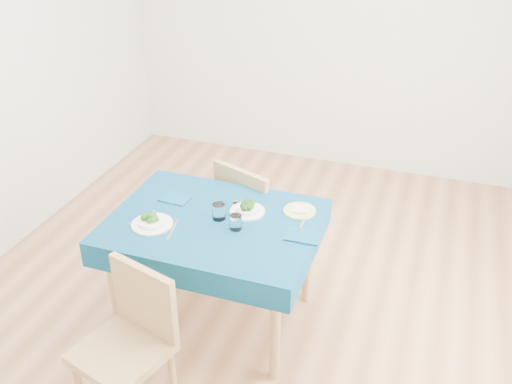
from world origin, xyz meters
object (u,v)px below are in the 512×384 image
(table, at_px, (215,271))
(bowl_far, at_px, (247,208))
(side_plate, at_px, (300,211))
(chair_near, at_px, (120,338))
(chair_far, at_px, (260,194))
(bowl_near, at_px, (152,220))

(table, distance_m, bowl_far, 0.47)
(bowl_far, relative_size, side_plate, 1.08)
(chair_near, height_order, side_plate, chair_near)
(side_plate, bearing_deg, chair_near, -119.65)
(chair_near, xyz_separation_m, bowl_far, (0.33, 0.99, 0.26))
(chair_far, bearing_deg, chair_near, 102.73)
(bowl_near, relative_size, side_plate, 1.22)
(table, xyz_separation_m, bowl_far, (0.16, 0.15, 0.41))
(table, distance_m, side_plate, 0.65)
(table, bearing_deg, bowl_far, 42.78)
(bowl_near, bearing_deg, chair_far, 66.05)
(chair_far, bearing_deg, table, 105.96)
(table, bearing_deg, chair_near, -101.16)
(chair_far, distance_m, bowl_near, 0.96)
(chair_near, bearing_deg, chair_far, 97.66)
(bowl_near, bearing_deg, table, 27.87)
(side_plate, bearing_deg, chair_far, 132.92)
(table, xyz_separation_m, side_plate, (0.46, 0.26, 0.38))
(chair_far, xyz_separation_m, side_plate, (0.40, -0.43, 0.19))
(chair_near, distance_m, side_plate, 1.29)
(bowl_near, bearing_deg, side_plate, 28.95)
(table, distance_m, chair_far, 0.72)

